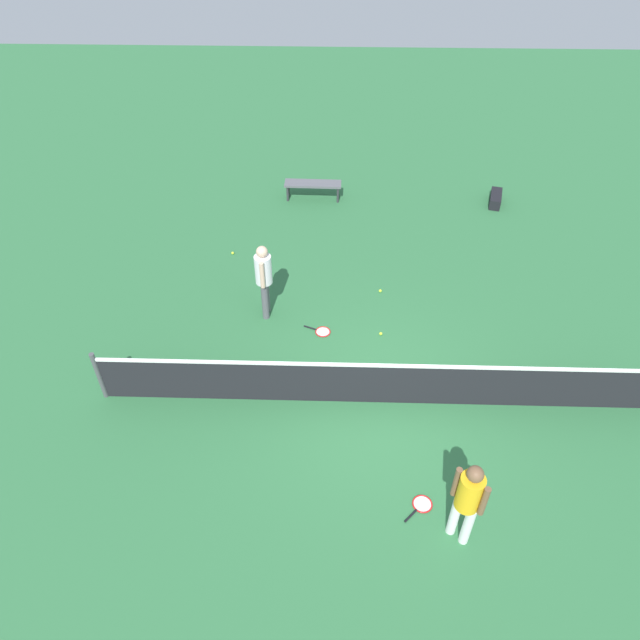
# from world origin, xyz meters

# --- Properties ---
(ground_plane) EXTENTS (40.00, 40.00, 0.00)m
(ground_plane) POSITION_xyz_m (0.00, 0.00, 0.00)
(ground_plane) COLOR #2D6B3D
(court_net) EXTENTS (10.09, 0.09, 1.07)m
(court_net) POSITION_xyz_m (0.00, 0.00, 0.50)
(court_net) COLOR #4C4C51
(court_net) RESTS_ON ground_plane
(player_near_side) EXTENTS (0.34, 0.52, 1.70)m
(player_near_side) POSITION_xyz_m (2.31, -2.34, 1.01)
(player_near_side) COLOR #595960
(player_near_side) RESTS_ON ground_plane
(player_far_side) EXTENTS (0.48, 0.48, 1.70)m
(player_far_side) POSITION_xyz_m (-0.96, 2.53, 1.01)
(player_far_side) COLOR white
(player_far_side) RESTS_ON ground_plane
(tennis_racket_near_player) EXTENTS (0.60, 0.41, 0.03)m
(tennis_racket_near_player) POSITION_xyz_m (1.14, -1.82, 0.01)
(tennis_racket_near_player) COLOR red
(tennis_racket_near_player) RESTS_ON ground_plane
(tennis_racket_far_player) EXTENTS (0.53, 0.54, 0.03)m
(tennis_racket_far_player) POSITION_xyz_m (-0.50, 2.05, 0.01)
(tennis_racket_far_player) COLOR red
(tennis_racket_far_player) RESTS_ON ground_plane
(tennis_ball_near_player) EXTENTS (0.07, 0.07, 0.07)m
(tennis_ball_near_player) POSITION_xyz_m (-0.06, -1.76, 0.03)
(tennis_ball_near_player) COLOR #C6E033
(tennis_ball_near_player) RESTS_ON ground_plane
(tennis_ball_by_net) EXTENTS (0.07, 0.07, 0.07)m
(tennis_ball_by_net) POSITION_xyz_m (3.32, -4.46, 0.03)
(tennis_ball_by_net) COLOR #C6E033
(tennis_ball_by_net) RESTS_ON ground_plane
(tennis_ball_midcourt) EXTENTS (0.07, 0.07, 0.07)m
(tennis_ball_midcourt) POSITION_xyz_m (-0.11, -3.14, 0.03)
(tennis_ball_midcourt) COLOR #C6E033
(tennis_ball_midcourt) RESTS_ON ground_plane
(courtside_bench) EXTENTS (1.51, 0.43, 0.48)m
(courtside_bench) POSITION_xyz_m (1.51, -7.09, 0.42)
(courtside_bench) COLOR #595960
(courtside_bench) RESTS_ON ground_plane
(equipment_bag) EXTENTS (0.46, 0.84, 0.28)m
(equipment_bag) POSITION_xyz_m (-3.36, -7.03, 0.14)
(equipment_bag) COLOR black
(equipment_bag) RESTS_ON ground_plane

